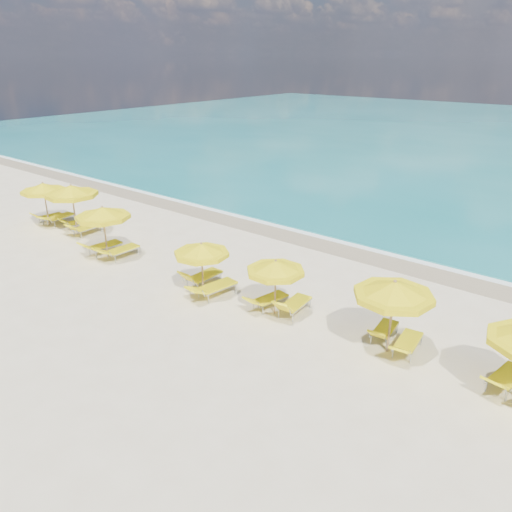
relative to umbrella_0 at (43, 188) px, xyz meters
The scene contains 23 objects.
ground_plane 13.55m from the umbrella_0, ahead, with size 120.00×120.00×0.00m, color beige.
wet_sand_band 15.31m from the umbrella_0, 28.05° to the left, with size 120.00×2.60×0.01m, color tan.
foam_line 15.70m from the umbrella_0, 30.65° to the left, with size 120.00×1.20×0.03m, color white.
whitecap_near 18.41m from the umbrella_0, 66.15° to the left, with size 14.00×0.36×0.05m, color white.
umbrella_0 is the anchor object (origin of this frame).
umbrella_1 2.47m from the umbrella_0, ahead, with size 3.18×3.18×2.59m.
umbrella_2 6.48m from the umbrella_0, ahead, with size 2.60×2.60×2.42m.
umbrella_3 12.44m from the umbrella_0, ahead, with size 2.46×2.46×2.11m.
umbrella_4 15.47m from the umbrella_0, ahead, with size 2.69×2.69×2.07m.
umbrella_5 19.64m from the umbrella_0, ahead, with size 2.90×2.90×2.44m.
lounger_0_left 1.87m from the umbrella_0, 142.55° to the left, with size 0.70×1.69×0.70m.
lounger_0_right 1.86m from the umbrella_0, 51.64° to the left, with size 0.93×2.09×0.73m.
lounger_1_left 2.74m from the umbrella_0, 20.91° to the left, with size 0.98×1.96×0.77m.
lounger_1_right 3.50m from the umbrella_0, ahead, with size 0.77×1.91×0.83m.
lounger_2_left 6.20m from the umbrella_0, ahead, with size 0.80×2.00×0.82m.
lounger_2_right 7.20m from the umbrella_0, ahead, with size 0.67×1.98×0.71m.
lounger_3_left 12.01m from the umbrella_0, ahead, with size 0.68×1.92×0.94m.
lounger_3_right 13.05m from the umbrella_0, ahead, with size 0.93×2.13×0.74m.
lounger_4_left 15.15m from the umbrella_0, ahead, with size 0.89×1.85×0.70m.
lounger_4_right 16.11m from the umbrella_0, ahead, with size 0.80×1.89×0.90m.
lounger_5_left 19.32m from the umbrella_0, ahead, with size 0.76×1.72×0.76m.
lounger_5_right 20.21m from the umbrella_0, ahead, with size 0.81×1.90×0.72m.
lounger_6_left 23.02m from the umbrella_0, ahead, with size 0.89×1.91×0.77m.
Camera 1 is at (11.41, -12.53, 8.52)m, focal length 35.00 mm.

